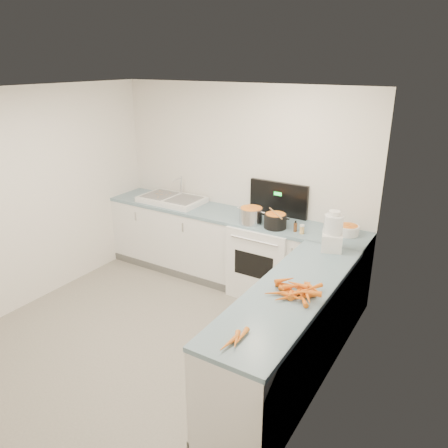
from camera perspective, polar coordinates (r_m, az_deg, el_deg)
The scene contains 19 objects.
floor at distance 4.71m, azimuth -10.55°, elevation -15.49°, with size 3.50×4.00×0.00m, color gray, non-canonical shape.
ceiling at distance 3.83m, azimuth -13.07°, elevation 16.39°, with size 3.50×4.00×0.00m, color white, non-canonical shape.
wall_back at distance 5.64m, azimuth 2.19°, elevation 5.22°, with size 3.50×2.50×0.00m, color white, non-canonical shape.
wall_left at distance 5.41m, azimuth -25.46°, elevation 2.49°, with size 4.00×2.50×0.00m, color white, non-canonical shape.
wall_right at distance 3.26m, azimuth 11.79°, elevation -7.26°, with size 4.00×2.50×0.00m, color white, non-canonical shape.
counter_back at distance 5.66m, azimuth 0.59°, elevation -3.10°, with size 3.50×0.62×0.94m.
counter_right at distance 3.99m, azimuth 8.35°, elevation -14.43°, with size 0.62×2.20×0.94m.
stove at distance 5.41m, azimuth 5.52°, elevation -4.33°, with size 0.76×0.65×1.36m.
sink at distance 5.97m, azimuth -6.83°, elevation 3.22°, with size 0.86×0.52×0.31m.
steel_pot at distance 5.15m, azimuth 3.57°, elevation 1.01°, with size 0.28×0.28×0.21m, color silver.
black_pot at distance 5.03m, azimuth 6.72°, elevation 0.30°, with size 0.26×0.26×0.19m, color black.
wooden_spoon at distance 5.00m, azimuth 6.76°, elevation 1.40°, with size 0.02×0.02×0.39m, color #AD7A47.
mixing_bowl at distance 4.99m, azimuth 15.90°, elevation -0.78°, with size 0.24×0.24×0.11m, color white.
extract_bottle at distance 4.96m, azimuth 9.30°, elevation -0.42°, with size 0.04×0.04×0.10m, color #593319.
spice_jar at distance 4.91m, azimuth 10.15°, elevation -0.76°, with size 0.05×0.05×0.09m, color #E5B266.
food_processor at distance 4.52m, azimuth 14.01°, elevation -1.16°, with size 0.27×0.29×0.41m.
carrot_pile at distance 3.67m, azimuth 9.68°, elevation -8.62°, with size 0.45×0.44×0.09m.
peeled_carrots at distance 3.09m, azimuth 1.55°, elevation -14.82°, with size 0.11×0.31×0.04m.
peelings at distance 6.11m, azimuth -8.15°, elevation 3.97°, with size 0.23×0.27×0.01m.
Camera 1 is at (2.66, -2.74, 2.75)m, focal length 35.00 mm.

